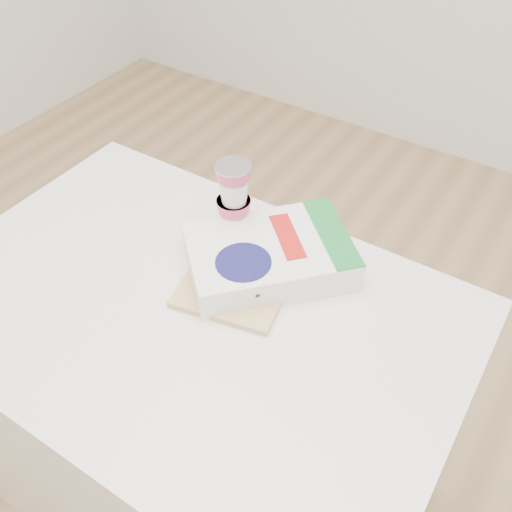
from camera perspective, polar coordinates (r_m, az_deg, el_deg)
The scene contains 5 objects.
table at distance 1.40m, azimuth -5.47°, elevation -15.42°, with size 1.03×0.69×0.77m, color white.
cutting_board at distance 1.13m, azimuth -1.31°, elevation -1.47°, with size 0.20×0.27×0.01m, color tan.
bananas at distance 1.11m, azimuth -1.21°, elevation -0.61°, with size 0.13×0.19×0.06m.
yogurt_stack at distance 1.15m, azimuth -2.24°, elevation 5.84°, with size 0.08×0.08×0.17m.
cereal_box at distance 1.12m, azimuth 1.36°, elevation 0.03°, with size 0.37×0.37×0.07m.
Camera 1 is at (0.50, -0.53, 1.58)m, focal length 40.00 mm.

